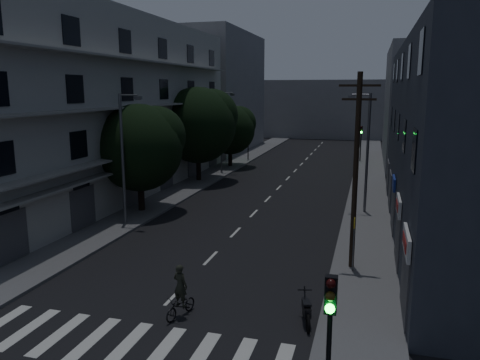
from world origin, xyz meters
The scene contains 23 objects.
ground centered at (0.00, 25.00, 0.00)m, with size 160.00×160.00×0.00m, color black.
sidewalk_left centered at (-7.50, 25.00, 0.07)m, with size 3.00×90.00×0.15m, color #565659.
sidewalk_right centered at (7.50, 25.00, 0.07)m, with size 3.00×90.00×0.15m, color #565659.
crosswalk centered at (0.00, -2.00, 0.00)m, with size 10.90×3.00×0.01m.
lane_markings centered at (0.00, 31.25, 0.01)m, with size 0.15×60.50×0.01m.
building_left centered at (-11.98, 18.00, 6.99)m, with size 7.00×36.00×14.00m.
building_right centered at (11.99, 14.00, 5.50)m, with size 6.19×28.00×11.00m.
building_far_left centered at (-12.00, 48.00, 8.00)m, with size 6.00×20.00×16.00m, color slate.
building_far_right centered at (12.00, 42.00, 6.50)m, with size 6.00×20.00×13.00m, color slate.
building_far_end centered at (0.00, 70.00, 5.00)m, with size 24.00×8.00×10.00m, color slate.
tree_near centered at (-7.55, 13.86, 4.72)m, with size 5.93×5.93×7.31m.
tree_mid centered at (-7.64, 25.37, 5.46)m, with size 6.90×6.90×8.49m.
tree_far centered at (-7.20, 33.92, 4.30)m, with size 5.36×5.36×6.63m.
traffic_signal_near centered at (6.81, -4.64, 3.10)m, with size 0.28×0.37×4.10m.
traffic_signal_far_right centered at (6.39, 41.29, 3.10)m, with size 0.28×0.37×4.10m.
traffic_signal_far_left centered at (-6.59, 39.01, 3.10)m, with size 0.28×0.37×4.10m.
street_lamp_left_near centered at (-6.98, 10.66, 4.60)m, with size 1.51×0.25×8.00m.
street_lamp_right centered at (7.21, 17.55, 4.60)m, with size 1.51×0.25×8.00m.
street_lamp_left_far centered at (-6.97, 30.25, 4.60)m, with size 1.51×0.25×8.00m.
utility_pole centered at (6.91, 6.89, 4.87)m, with size 1.80×0.24×9.00m.
bus_stop_sign centered at (6.98, 6.32, 1.89)m, with size 0.06×0.35×2.52m.
motorcycle centered at (5.56, 1.10, 0.47)m, with size 0.69×1.82×1.19m.
cyclist centered at (0.98, 0.34, 0.69)m, with size 1.00×1.72×2.06m.
Camera 1 is at (7.50, -14.70, 8.37)m, focal length 35.00 mm.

